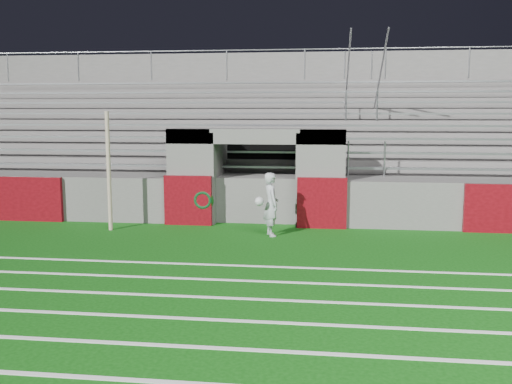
# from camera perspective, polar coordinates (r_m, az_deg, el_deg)

# --- Properties ---
(ground) EXTENTS (90.00, 90.00, 0.00)m
(ground) POSITION_cam_1_polar(r_m,az_deg,el_deg) (12.48, -1.96, -6.15)
(ground) COLOR #0C490C
(ground) RESTS_ON ground
(field_post) EXTENTS (0.11, 0.11, 3.07)m
(field_post) POSITION_cam_1_polar(r_m,az_deg,el_deg) (15.13, -14.51, 2.01)
(field_post) COLOR tan
(field_post) RESTS_ON ground
(field_markings) EXTENTS (28.00, 8.09, 0.01)m
(field_markings) POSITION_cam_1_polar(r_m,az_deg,el_deg) (7.83, -8.01, -15.00)
(field_markings) COLOR white
(field_markings) RESTS_ON ground
(stadium_structure) EXTENTS (26.00, 8.48, 5.42)m
(stadium_structure) POSITION_cam_1_polar(r_m,az_deg,el_deg) (20.06, 1.65, 3.57)
(stadium_structure) COLOR #595654
(stadium_structure) RESTS_ON ground
(goalkeeper_with_ball) EXTENTS (0.65, 0.76, 1.58)m
(goalkeeper_with_ball) POSITION_cam_1_polar(r_m,az_deg,el_deg) (14.06, 1.48, -1.23)
(goalkeeper_with_ball) COLOR #B3B7BD
(goalkeeper_with_ball) RESTS_ON ground
(hose_coil) EXTENTS (0.58, 0.15, 0.58)m
(hose_coil) POSITION_cam_1_polar(r_m,az_deg,el_deg) (15.42, -5.32, -0.84)
(hose_coil) COLOR #0D410D
(hose_coil) RESTS_ON ground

